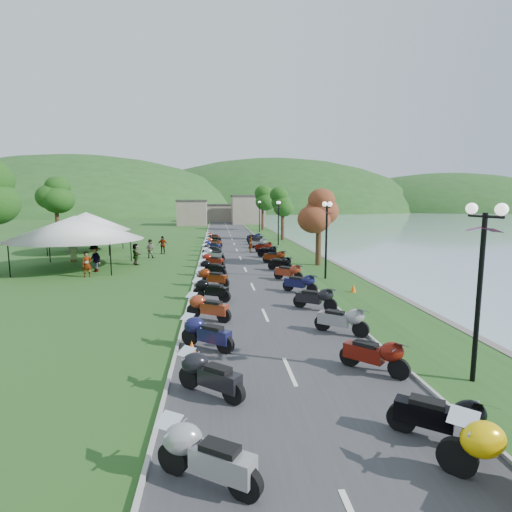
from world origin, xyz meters
name	(u,v)px	position (x,y,z in m)	size (l,w,h in m)	color
ground	(326,456)	(0.00, 0.00, 0.00)	(400.00, 400.00, 0.00)	#2B5C20
road	(234,244)	(0.00, 40.00, 0.01)	(7.00, 120.00, 0.02)	#39393C
hills_backdrop	(220,211)	(0.00, 200.00, 0.00)	(360.00, 120.00, 76.00)	#285621
far_building	(216,212)	(-2.00, 85.00, 2.50)	(18.00, 16.00, 5.00)	gray
moto_row_left	(212,273)	(-2.42, 17.90, 0.55)	(2.60, 52.99, 1.10)	#331411
moto_row_right	(280,264)	(2.51, 21.17, 0.55)	(2.60, 44.27, 1.10)	#331411
streetlamp_near	(479,296)	(5.08, 2.85, 2.50)	(1.40, 1.40, 5.00)	black
vendor_tent_main	(76,242)	(-12.67, 23.99, 2.00)	(6.62, 6.62, 4.00)	silver
vendor_tent_side	(87,232)	(-14.92, 33.84, 2.00)	(5.57, 5.57, 4.00)	silver
tree_lakeside	(319,221)	(5.93, 23.51, 3.50)	(2.52, 2.52, 6.99)	#1F5115
pedestrian_a	(88,277)	(-10.84, 20.29, 0.00)	(0.63, 0.46, 1.73)	slate
pedestrian_b	(150,258)	(-8.06, 29.06, 0.00)	(0.82, 0.45, 1.69)	slate
pedestrian_c	(95,272)	(-10.89, 22.26, 0.00)	(1.27, 0.53, 1.97)	slate
traffic_cone_near	(192,348)	(-3.00, 5.56, 0.27)	(0.34, 0.34, 0.53)	#F2590C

